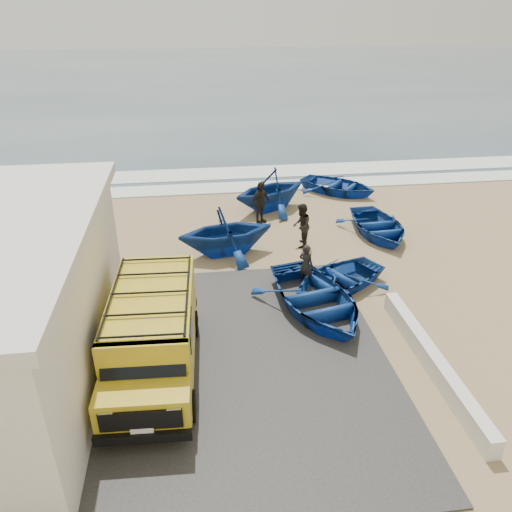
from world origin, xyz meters
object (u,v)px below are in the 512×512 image
fisherman_middle (301,226)px  fisherman_back (260,203)px  boat_near_left (316,299)px  parapet (432,361)px  boat_mid_left (226,231)px  boat_near_right (337,278)px  boat_far_right (338,185)px  boat_mid_right (378,226)px  boat_far_left (270,189)px  van (153,332)px  fisherman_front (306,265)px

fisherman_middle → fisherman_back: (-1.26, 2.54, 0.05)m
boat_near_left → fisherman_middle: fisherman_middle is taller
parapet → boat_mid_left: bearing=122.8°
fisherman_middle → fisherman_back: 2.84m
boat_near_right → boat_mid_left: size_ratio=1.00×
parapet → boat_far_right: 13.61m
boat_mid_right → boat_far_left: 5.29m
boat_far_left → fisherman_back: size_ratio=2.00×
boat_far_right → fisherman_back: bearing=166.8°
van → boat_far_right: 15.23m
parapet → van: van is taller
boat_far_left → boat_far_right: (3.76, 1.73, -0.58)m
boat_mid_right → boat_near_right: bearing=-129.1°
boat_near_left → boat_near_right: size_ratio=1.25×
boat_mid_left → fisherman_back: 3.30m
van → boat_mid_right: 11.52m
boat_near_left → fisherman_back: size_ratio=2.44×
fisherman_middle → boat_far_left: bearing=-152.8°
boat_mid_left → boat_far_right: boat_mid_left is taller
boat_near_left → boat_far_left: bearing=77.3°
boat_mid_right → boat_far_right: (-0.22, 5.15, -0.00)m
van → fisherman_back: size_ratio=2.88×
fisherman_front → boat_mid_left: bearing=-2.2°
boat_mid_right → boat_far_right: size_ratio=1.01×
parapet → boat_near_left: (-2.39, 3.11, 0.19)m
boat_near_left → boat_mid_right: (3.93, 5.29, -0.06)m
boat_near_right → boat_mid_right: (2.90, 3.98, 0.03)m
boat_mid_left → fisherman_back: boat_mid_left is taller
parapet → fisherman_middle: fisherman_middle is taller
boat_near_left → boat_near_right: (1.04, 1.31, -0.10)m
boat_mid_left → boat_near_left: bearing=-162.0°
fisherman_back → parapet: bearing=-112.0°
boat_mid_right → boat_far_right: bearing=89.4°
boat_far_left → fisherman_front: boat_far_left is taller
boat_mid_right → fisherman_front: fisherman_front is taller
boat_near_left → boat_far_right: boat_near_left is taller
boat_near_right → fisherman_back: 6.18m
boat_far_left → boat_far_right: bearing=87.0°
parapet → boat_mid_right: size_ratio=1.53×
parapet → boat_far_left: size_ratio=1.61×
boat_far_right → fisherman_middle: (-3.18, -5.78, 0.48)m
boat_far_right → fisherman_front: 9.48m
boat_far_left → parapet: bearing=-16.0°
boat_near_right → boat_near_left: bearing=-66.6°
boat_far_right → fisherman_front: size_ratio=2.59×
boat_near_right → boat_far_left: bearing=160.3°
boat_mid_right → fisherman_middle: 3.49m
boat_near_right → fisherman_middle: bearing=160.5°
boat_mid_left → boat_far_left: (2.39, 4.33, 0.03)m
van → fisherman_front: van is taller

